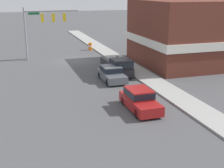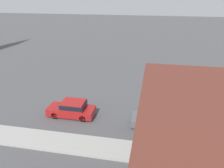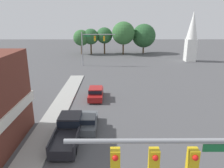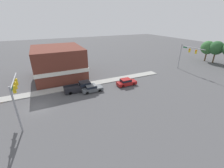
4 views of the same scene
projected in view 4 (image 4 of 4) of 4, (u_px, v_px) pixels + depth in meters
The scene contains 10 objects.
ground_plane at pixel (39, 107), 25.95m from camera, with size 200.00×200.00×0.00m, color #4C4C4F.
sidewalk_curb at pixel (38, 93), 30.64m from camera, with size 2.40×60.00×0.14m.
near_signal_assembly at pixel (15, 92), 20.43m from camera, with size 6.95×0.49×6.74m.
far_signal_assembly at pixel (187, 52), 42.19m from camera, with size 7.33×0.49×7.35m.
car_lead at pixel (92, 88), 31.23m from camera, with size 1.92×4.33×1.50m.
car_second_ahead at pixel (126, 82), 34.12m from camera, with size 1.84×4.54×1.60m.
pickup_truck_parked at pixel (80, 87), 31.53m from camera, with size 2.04×5.59×1.93m.
corner_brick_building at pixel (59, 63), 38.26m from camera, with size 13.58×11.97×7.65m.
backdrop_tree_left_far at pixel (208, 48), 52.22m from camera, with size 4.53×4.53×7.03m.
backdrop_tree_left_mid at pixel (216, 48), 49.97m from camera, with size 4.50×4.50×7.31m.
Camera 4 is at (25.45, 2.05, 14.15)m, focal length 24.00 mm.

